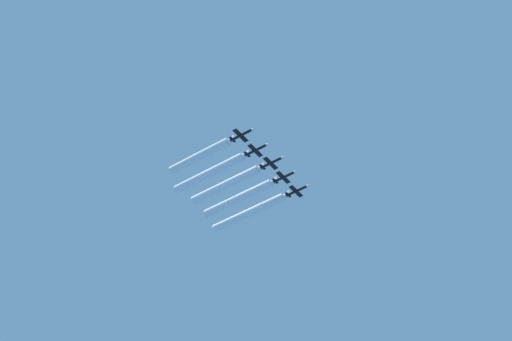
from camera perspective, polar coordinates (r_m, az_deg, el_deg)
The scene contains 10 objects.
jet_far_left at distance 373.02m, azimuth 2.66°, elevation -1.27°, with size 8.23×11.99×2.88m.
jet_inner_left at distance 366.79m, azimuth 1.85°, elevation -0.38°, with size 8.23×11.99×2.88m.
jet_center at distance 361.12m, azimuth 1.04°, elevation 0.53°, with size 8.23×11.99×2.88m.
jet_inner_right at distance 355.31m, azimuth 0.05°, elevation 1.34°, with size 8.23×11.99×2.88m.
jet_far_right at distance 348.99m, azimuth -0.88°, elevation 2.30°, with size 8.23×11.99×2.88m.
smoke_trail_far_left at distance 383.35m, azimuth -0.39°, elevation -2.68°, with size 3.59×37.92×3.59m.
smoke_trail_inner_left at distance 376.68m, azimuth -1.06°, elevation -1.77°, with size 3.59×35.29×3.59m.
smoke_trail_center at distance 371.06m, azimuth -1.88°, elevation -0.90°, with size 3.59×34.99×3.59m.
smoke_trail_inner_right at distance 365.62m, azimuth -2.92°, elevation -0.15°, with size 3.59×35.72×3.59m.
smoke_trail_far_right at distance 358.15m, azimuth -3.54°, elevation 0.94°, with size 3.59×30.15×3.59m.
Camera 1 is at (217.21, 148.05, 1.67)m, focal length 62.95 mm.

